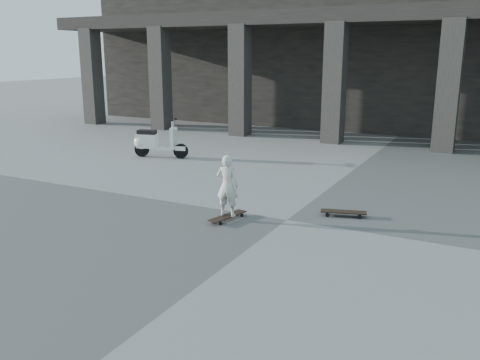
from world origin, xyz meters
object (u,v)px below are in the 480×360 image
at_px(skateboard_spare, 344,212).
at_px(child, 227,186).
at_px(longboard, 228,216).
at_px(scooter, 152,142).

height_order(skateboard_spare, child, child).
bearing_deg(longboard, skateboard_spare, -44.33).
xyz_separation_m(longboard, scooter, (-4.80, 4.12, 0.39)).
bearing_deg(scooter, longboard, -55.68).
height_order(longboard, child, child).
height_order(longboard, scooter, scooter).
distance_m(skateboard_spare, child, 2.27).
xyz_separation_m(skateboard_spare, scooter, (-6.64, 2.93, 0.38)).
height_order(longboard, skateboard_spare, skateboard_spare).
distance_m(skateboard_spare, scooter, 7.27).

